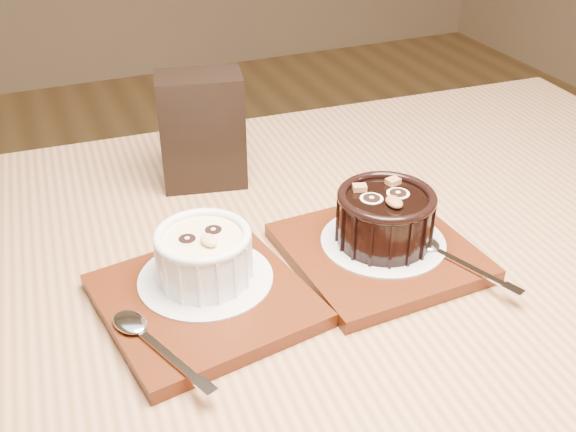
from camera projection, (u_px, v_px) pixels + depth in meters
name	position (u px, v px, depth m)	size (l,w,h in m)	color
table	(292.00, 351.00, 0.72)	(1.24, 0.86, 0.75)	#966841
tray_left	(204.00, 300.00, 0.63)	(0.18, 0.18, 0.01)	#55220E
doily_left	(206.00, 278.00, 0.65)	(0.13, 0.13, 0.00)	silver
ramekin_white	(204.00, 253.00, 0.63)	(0.09, 0.09, 0.05)	white
spoon_left	(153.00, 342.00, 0.57)	(0.03, 0.13, 0.01)	silver
tray_right	(378.00, 252.00, 0.70)	(0.18, 0.18, 0.01)	#55220E
doily_right	(383.00, 241.00, 0.70)	(0.13, 0.13, 0.00)	silver
ramekin_dark	(385.00, 215.00, 0.69)	(0.10, 0.10, 0.06)	black
spoon_right	(451.00, 256.00, 0.67)	(0.03, 0.13, 0.01)	silver
condiment_stand	(202.00, 130.00, 0.81)	(0.10, 0.06, 0.14)	black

